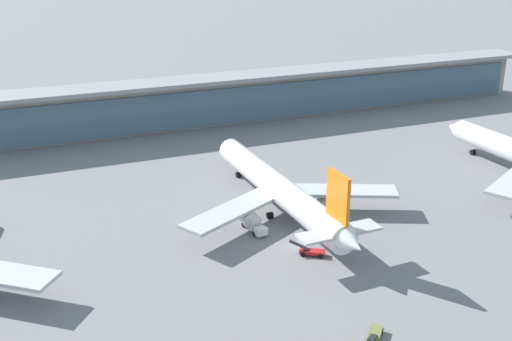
{
  "coord_description": "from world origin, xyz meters",
  "views": [
    {
      "loc": [
        -48.73,
        -95.89,
        56.43
      ],
      "look_at": [
        0.0,
        21.7,
        7.91
      ],
      "focal_mm": 43.84,
      "sensor_mm": 36.0,
      "label": 1
    }
  ],
  "objects_px": {
    "airliner_centre_stand": "(280,190)",
    "service_truck_by_tail_red": "(311,251)",
    "service_truck_at_far_stand_white": "(253,223)",
    "service_truck_mid_apron_olive": "(374,335)"
  },
  "relations": [
    {
      "from": "airliner_centre_stand",
      "to": "service_truck_by_tail_red",
      "type": "bearing_deg",
      "value": -97.24
    },
    {
      "from": "service_truck_at_far_stand_white",
      "to": "airliner_centre_stand",
      "type": "bearing_deg",
      "value": 33.05
    },
    {
      "from": "service_truck_by_tail_red",
      "to": "service_truck_at_far_stand_white",
      "type": "distance_m",
      "value": 15.19
    },
    {
      "from": "airliner_centre_stand",
      "to": "service_truck_by_tail_red",
      "type": "height_order",
      "value": "airliner_centre_stand"
    },
    {
      "from": "service_truck_by_tail_red",
      "to": "service_truck_at_far_stand_white",
      "type": "bearing_deg",
      "value": 113.65
    },
    {
      "from": "airliner_centre_stand",
      "to": "service_truck_mid_apron_olive",
      "type": "bearing_deg",
      "value": -97.07
    },
    {
      "from": "airliner_centre_stand",
      "to": "service_truck_mid_apron_olive",
      "type": "xyz_separation_m",
      "value": [
        -5.72,
        -46.17,
        -4.61
      ]
    },
    {
      "from": "airliner_centre_stand",
      "to": "service_truck_by_tail_red",
      "type": "distance_m",
      "value": 20.14
    },
    {
      "from": "service_truck_mid_apron_olive",
      "to": "service_truck_at_far_stand_white",
      "type": "height_order",
      "value": "service_truck_at_far_stand_white"
    },
    {
      "from": "service_truck_mid_apron_olive",
      "to": "service_truck_by_tail_red",
      "type": "bearing_deg",
      "value": 83.06
    }
  ]
}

